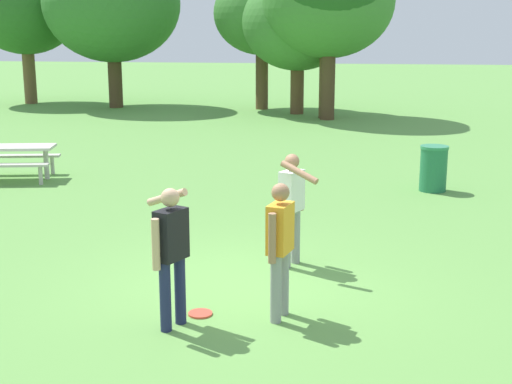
{
  "coord_description": "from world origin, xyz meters",
  "views": [
    {
      "loc": [
        1.48,
        -8.73,
        3.37
      ],
      "look_at": [
        -0.03,
        1.37,
        1.0
      ],
      "focal_mm": 49.85,
      "sensor_mm": 36.0,
      "label": 1
    }
  ],
  "objects_px": {
    "tree_far_right": "(262,14)",
    "tree_slender_mid": "(298,23)",
    "person_thrower": "(171,247)",
    "person_catcher": "(292,201)",
    "tree_tall_left": "(25,9)",
    "frisbee": "(200,314)",
    "person_bystander": "(280,242)",
    "picnic_table_near": "(16,155)",
    "trash_can_beside_table": "(433,168)",
    "tree_back_left": "(328,2)",
    "tree_broad_center": "(112,4)"
  },
  "relations": [
    {
      "from": "frisbee",
      "to": "trash_can_beside_table",
      "type": "relative_size",
      "value": 0.3
    },
    {
      "from": "person_thrower",
      "to": "frisbee",
      "type": "height_order",
      "value": "person_thrower"
    },
    {
      "from": "picnic_table_near",
      "to": "trash_can_beside_table",
      "type": "bearing_deg",
      "value": 1.37
    },
    {
      "from": "person_bystander",
      "to": "person_catcher",
      "type": "bearing_deg",
      "value": 91.46
    },
    {
      "from": "tree_broad_center",
      "to": "tree_far_right",
      "type": "height_order",
      "value": "tree_broad_center"
    },
    {
      "from": "tree_slender_mid",
      "to": "person_catcher",
      "type": "bearing_deg",
      "value": -84.91
    },
    {
      "from": "frisbee",
      "to": "tree_tall_left",
      "type": "height_order",
      "value": "tree_tall_left"
    },
    {
      "from": "person_bystander",
      "to": "picnic_table_near",
      "type": "distance_m",
      "value": 9.74
    },
    {
      "from": "trash_can_beside_table",
      "to": "frisbee",
      "type": "bearing_deg",
      "value": -114.99
    },
    {
      "from": "person_thrower",
      "to": "tree_back_left",
      "type": "height_order",
      "value": "tree_back_left"
    },
    {
      "from": "tree_far_right",
      "to": "tree_slender_mid",
      "type": "height_order",
      "value": "tree_far_right"
    },
    {
      "from": "person_catcher",
      "to": "tree_far_right",
      "type": "distance_m",
      "value": 20.44
    },
    {
      "from": "person_catcher",
      "to": "tree_broad_center",
      "type": "relative_size",
      "value": 0.24
    },
    {
      "from": "tree_broad_center",
      "to": "picnic_table_near",
      "type": "bearing_deg",
      "value": -79.14
    },
    {
      "from": "frisbee",
      "to": "picnic_table_near",
      "type": "bearing_deg",
      "value": 129.9
    },
    {
      "from": "tree_far_right",
      "to": "tree_back_left",
      "type": "xyz_separation_m",
      "value": [
        2.84,
        -2.66,
        0.39
      ]
    },
    {
      "from": "person_catcher",
      "to": "person_bystander",
      "type": "relative_size",
      "value": 1.0
    },
    {
      "from": "person_catcher",
      "to": "tree_back_left",
      "type": "xyz_separation_m",
      "value": [
        -0.43,
        17.3,
        3.32
      ]
    },
    {
      "from": "tree_far_right",
      "to": "tree_slender_mid",
      "type": "xyz_separation_m",
      "value": [
        1.62,
        -1.46,
        -0.36
      ]
    },
    {
      "from": "person_thrower",
      "to": "person_catcher",
      "type": "relative_size",
      "value": 1.0
    },
    {
      "from": "tree_far_right",
      "to": "tree_broad_center",
      "type": "bearing_deg",
      "value": -177.2
    },
    {
      "from": "person_bystander",
      "to": "tree_tall_left",
      "type": "relative_size",
      "value": 0.27
    },
    {
      "from": "frisbee",
      "to": "tree_far_right",
      "type": "xyz_separation_m",
      "value": [
        -2.36,
        21.94,
        3.88
      ]
    },
    {
      "from": "tree_tall_left",
      "to": "tree_broad_center",
      "type": "relative_size",
      "value": 0.91
    },
    {
      "from": "trash_can_beside_table",
      "to": "tree_tall_left",
      "type": "distance_m",
      "value": 22.81
    },
    {
      "from": "person_catcher",
      "to": "trash_can_beside_table",
      "type": "height_order",
      "value": "person_catcher"
    },
    {
      "from": "tree_broad_center",
      "to": "tree_far_right",
      "type": "bearing_deg",
      "value": 2.8
    },
    {
      "from": "tree_broad_center",
      "to": "person_catcher",
      "type": "bearing_deg",
      "value": -64.05
    },
    {
      "from": "person_catcher",
      "to": "frisbee",
      "type": "xyz_separation_m",
      "value": [
        -0.91,
        -1.98,
        -0.95
      ]
    },
    {
      "from": "tree_slender_mid",
      "to": "tree_back_left",
      "type": "relative_size",
      "value": 0.85
    },
    {
      "from": "tree_back_left",
      "to": "picnic_table_near",
      "type": "bearing_deg",
      "value": -117.28
    },
    {
      "from": "picnic_table_near",
      "to": "person_catcher",
      "type": "bearing_deg",
      "value": -36.63
    },
    {
      "from": "tree_broad_center",
      "to": "tree_tall_left",
      "type": "bearing_deg",
      "value": 166.97
    },
    {
      "from": "person_bystander",
      "to": "trash_can_beside_table",
      "type": "xyz_separation_m",
      "value": [
        2.41,
        7.18,
        -0.46
      ]
    },
    {
      "from": "person_bystander",
      "to": "tree_tall_left",
      "type": "bearing_deg",
      "value": 121.76
    },
    {
      "from": "trash_can_beside_table",
      "to": "picnic_table_near",
      "type": "bearing_deg",
      "value": -178.63
    },
    {
      "from": "person_catcher",
      "to": "tree_far_right",
      "type": "bearing_deg",
      "value": 99.29
    },
    {
      "from": "tree_tall_left",
      "to": "frisbee",
      "type": "bearing_deg",
      "value": -60.07
    },
    {
      "from": "trash_can_beside_table",
      "to": "tree_broad_center",
      "type": "xyz_separation_m",
      "value": [
        -12.03,
        14.41,
        3.84
      ]
    },
    {
      "from": "tree_broad_center",
      "to": "tree_slender_mid",
      "type": "distance_m",
      "value": 8.04
    },
    {
      "from": "frisbee",
      "to": "picnic_table_near",
      "type": "height_order",
      "value": "picnic_table_near"
    },
    {
      "from": "tree_far_right",
      "to": "trash_can_beside_table",
      "type": "bearing_deg",
      "value": -68.73
    },
    {
      "from": "trash_can_beside_table",
      "to": "tree_tall_left",
      "type": "bearing_deg",
      "value": 136.77
    },
    {
      "from": "tree_far_right",
      "to": "frisbee",
      "type": "bearing_deg",
      "value": -83.86
    },
    {
      "from": "tree_far_right",
      "to": "tree_back_left",
      "type": "height_order",
      "value": "tree_back_left"
    },
    {
      "from": "person_catcher",
      "to": "person_thrower",
      "type": "bearing_deg",
      "value": -115.8
    },
    {
      "from": "person_catcher",
      "to": "picnic_table_near",
      "type": "relative_size",
      "value": 0.84
    },
    {
      "from": "person_catcher",
      "to": "person_bystander",
      "type": "bearing_deg",
      "value": -88.54
    },
    {
      "from": "person_thrower",
      "to": "person_catcher",
      "type": "xyz_separation_m",
      "value": [
        1.14,
        2.36,
        0.0
      ]
    },
    {
      "from": "picnic_table_near",
      "to": "trash_can_beside_table",
      "type": "height_order",
      "value": "trash_can_beside_table"
    }
  ]
}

